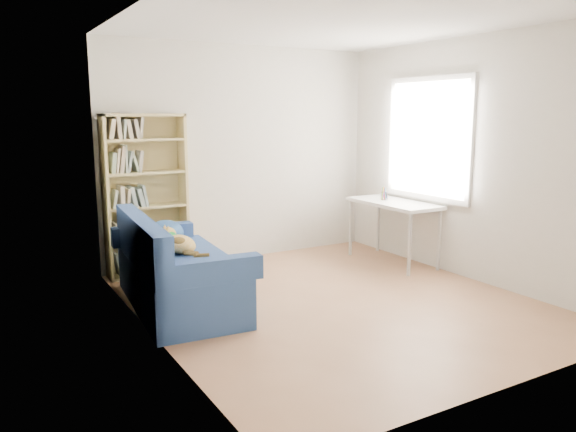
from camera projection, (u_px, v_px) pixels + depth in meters
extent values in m
plane|color=#956443|center=(333.00, 302.00, 5.41)|extent=(4.00, 4.00, 0.00)
cube|color=silver|center=(242.00, 154.00, 6.87)|extent=(3.50, 0.04, 2.60)
cube|color=silver|center=(521.00, 193.00, 3.47)|extent=(3.50, 0.04, 2.60)
cube|color=silver|center=(148.00, 178.00, 4.31)|extent=(0.04, 4.00, 2.60)
cube|color=silver|center=(469.00, 160.00, 6.04)|extent=(0.04, 4.00, 2.60)
cube|color=white|center=(338.00, 20.00, 4.94)|extent=(3.50, 4.00, 0.04)
cube|color=white|center=(430.00, 139.00, 6.51)|extent=(0.01, 1.20, 1.30)
cube|color=navy|center=(180.00, 283.00, 5.26)|extent=(0.98, 1.83, 0.44)
cube|color=navy|center=(142.00, 242.00, 5.02)|extent=(0.30, 1.77, 0.43)
cube|color=navy|center=(153.00, 234.00, 5.89)|extent=(0.84, 0.23, 0.20)
cube|color=navy|center=(212.00, 271.00, 4.52)|extent=(0.84, 0.23, 0.20)
cube|color=navy|center=(181.00, 258.00, 5.23)|extent=(0.95, 1.69, 0.05)
ellipsoid|color=#2A5189|center=(166.00, 233.00, 5.73)|extent=(0.36, 0.40, 0.27)
ellipsoid|color=#C27C16|center=(181.00, 244.00, 5.29)|extent=(0.28, 0.45, 0.17)
ellipsoid|color=silver|center=(182.00, 243.00, 5.43)|extent=(0.16, 0.20, 0.11)
ellipsoid|color=#3A280F|center=(179.00, 242.00, 5.23)|extent=(0.16, 0.23, 0.08)
sphere|color=#C27C16|center=(172.00, 234.00, 5.55)|extent=(0.15, 0.15, 0.15)
cone|color=#C27C16|center=(169.00, 227.00, 5.56)|extent=(0.07, 0.07, 0.07)
cone|color=#C27C16|center=(171.00, 228.00, 5.50)|extent=(0.07, 0.07, 0.07)
cylinder|color=green|center=(174.00, 238.00, 5.49)|extent=(0.12, 0.05, 0.12)
cylinder|color=#3A280F|center=(188.00, 254.00, 5.08)|extent=(0.11, 0.17, 0.06)
cube|color=#D1B971|center=(106.00, 199.00, 5.98)|extent=(0.03, 0.28, 1.79)
cube|color=#D1B971|center=(183.00, 193.00, 6.41)|extent=(0.03, 0.28, 1.79)
cube|color=#D1B971|center=(142.00, 115.00, 6.03)|extent=(0.89, 0.28, 0.03)
cube|color=#D1B971|center=(149.00, 273.00, 6.35)|extent=(0.89, 0.28, 0.03)
cube|color=#D1B971|center=(143.00, 194.00, 6.30)|extent=(0.89, 0.02, 1.79)
cube|color=white|center=(394.00, 203.00, 6.72)|extent=(0.55, 1.19, 0.04)
cylinder|color=silver|center=(378.00, 224.00, 7.37)|extent=(0.04, 0.04, 0.71)
cylinder|color=silver|center=(439.00, 240.00, 6.44)|extent=(0.04, 0.04, 0.71)
cylinder|color=silver|center=(351.00, 228.00, 7.15)|extent=(0.04, 0.04, 0.71)
cylinder|color=silver|center=(410.00, 245.00, 6.22)|extent=(0.04, 0.04, 0.71)
cylinder|color=white|center=(384.00, 196.00, 6.84)|extent=(0.08, 0.08, 0.10)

